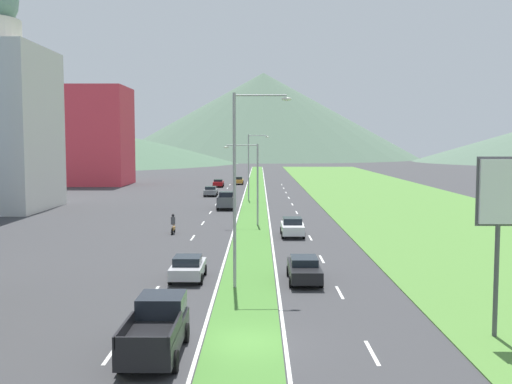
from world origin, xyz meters
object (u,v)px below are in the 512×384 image
street_lamp_far (251,163)px  car_7 (304,269)px  street_lamp_near (240,178)px  street_lamp_mid (253,177)px  car_6 (188,267)px  car_5 (292,227)px  car_0 (218,183)px  car_3 (211,191)px  motorcycle_rider (173,225)px  car_2 (238,180)px  pickup_truck_1 (226,201)px  pickup_truck_0 (157,329)px

street_lamp_far → car_7: street_lamp_far is taller
street_lamp_near → car_7: size_ratio=2.29×
street_lamp_mid → car_6: 24.23m
street_lamp_mid → car_5: street_lamp_mid is taller
street_lamp_far → car_0: bearing=103.7°
car_0 → car_3: car_3 is taller
car_5 → motorcycle_rider: bearing=-97.4°
car_6 → street_lamp_mid: bearing=-8.9°
street_lamp_far → car_3: bearing=131.0°
car_2 → car_7: car_2 is taller
car_6 → pickup_truck_1: size_ratio=0.76×
car_0 → pickup_truck_0: (3.64, -88.31, 0.23)m
street_lamp_near → car_6: (-3.23, 2.15, -5.50)m
car_2 → car_6: size_ratio=1.01×
car_5 → pickup_truck_1: 23.31m
car_0 → car_3: bearing=-179.6°
pickup_truck_0 → pickup_truck_1: 51.66m
car_0 → car_2: (3.51, 6.99, 0.01)m
street_lamp_mid → car_3: (-6.90, 33.01, -4.01)m
car_6 → pickup_truck_0: bearing=-178.7°
car_6 → street_lamp_near: bearing=-123.6°
motorcycle_rider → street_lamp_far: bearing=-12.0°
street_lamp_near → car_2: (-3.07, 84.82, -5.48)m
car_2 → pickup_truck_0: bearing=-179.9°
street_lamp_far → car_6: 49.68m
motorcycle_rider → car_3: bearing=-0.4°
car_0 → car_6: (3.35, -75.69, -0.01)m
car_2 → motorcycle_rider: bearing=176.7°
motorcycle_rider → car_7: bearing=-150.7°
street_lamp_mid → pickup_truck_1: size_ratio=1.50×
car_2 → pickup_truck_0: size_ratio=0.77×
pickup_truck_0 → pickup_truck_1: (-0.15, 51.66, 0.00)m
car_5 → car_7: (-0.25, -17.25, -0.07)m
pickup_truck_1 → street_lamp_near: bearing=-175.7°
street_lamp_far → motorcycle_rider: street_lamp_far is taller
street_lamp_far → car_7: size_ratio=1.96×
car_7 → pickup_truck_0: pickup_truck_0 is taller
street_lamp_far → car_5: bearing=-82.8°
street_lamp_mid → street_lamp_far: 25.77m
car_7 → motorcycle_rider: (-10.47, 18.64, -0.00)m
car_3 → pickup_truck_0: size_ratio=0.79×
car_2 → pickup_truck_0: pickup_truck_0 is taller
car_5 → car_6: 18.31m
car_2 → car_7: bearing=-175.3°
pickup_truck_1 → car_0: bearing=5.4°
car_3 → pickup_truck_1: bearing=-169.2°
car_6 → motorcycle_rider: 18.56m
street_lamp_far → car_6: street_lamp_far is taller
car_3 → car_5: (10.43, -39.78, 0.04)m
street_lamp_mid → car_6: size_ratio=1.97×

